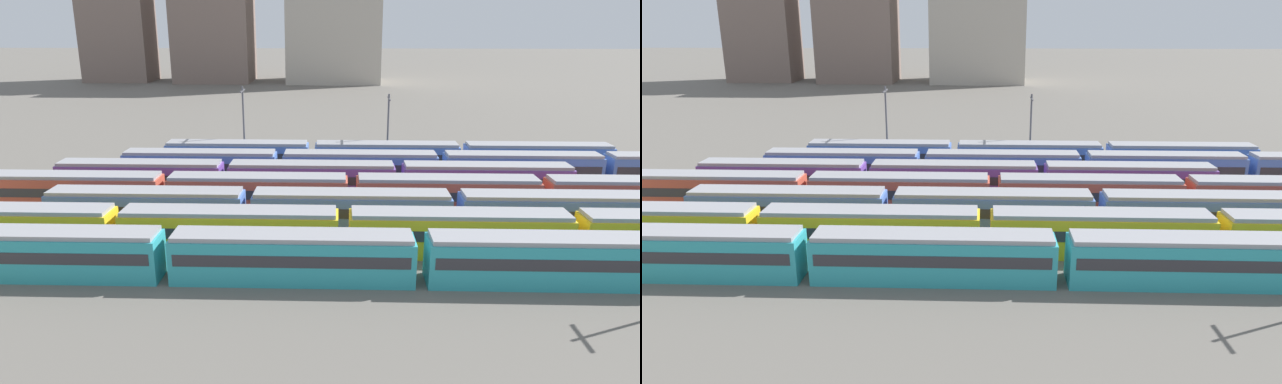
% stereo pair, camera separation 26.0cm
% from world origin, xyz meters
% --- Properties ---
extents(ground_plane, '(600.00, 600.00, 0.00)m').
position_xyz_m(ground_plane, '(0.00, 15.60, 0.00)').
color(ground_plane, '#666059').
extents(train_track_0, '(93.60, 3.06, 3.75)m').
position_xyz_m(train_track_0, '(31.09, 0.00, 1.90)').
color(train_track_0, teal).
rests_on(train_track_0, ground_plane).
extents(train_track_1, '(112.50, 3.06, 3.75)m').
position_xyz_m(train_track_1, '(34.92, 5.20, 1.90)').
color(train_track_1, yellow).
rests_on(train_track_1, ground_plane).
extents(train_track_2, '(93.60, 3.06, 3.75)m').
position_xyz_m(train_track_2, '(35.63, 10.40, 1.90)').
color(train_track_2, '#4C70BC').
rests_on(train_track_2, ground_plane).
extents(train_track_3, '(74.70, 3.06, 3.75)m').
position_xyz_m(train_track_3, '(16.93, 15.60, 1.90)').
color(train_track_3, '#BC4C38').
rests_on(train_track_3, ground_plane).
extents(train_track_4, '(55.80, 3.06, 3.75)m').
position_xyz_m(train_track_4, '(12.65, 20.80, 1.90)').
color(train_track_4, '#6B429E').
rests_on(train_track_4, ground_plane).
extents(train_track_5, '(112.50, 3.06, 3.75)m').
position_xyz_m(train_track_5, '(46.42, 26.00, 1.90)').
color(train_track_5, '#4C70BC').
rests_on(train_track_5, ground_plane).
extents(train_track_6, '(55.80, 3.06, 3.75)m').
position_xyz_m(train_track_6, '(21.62, 31.20, 1.90)').
color(train_track_6, '#4C70BC').
rests_on(train_track_6, ground_plane).
extents(catenary_pole_1, '(0.24, 3.20, 9.45)m').
position_xyz_m(catenary_pole_1, '(21.96, 34.12, 5.27)').
color(catenary_pole_1, '#4C4C51').
rests_on(catenary_pole_1, ground_plane).
extents(catenary_pole_3, '(0.24, 3.20, 10.35)m').
position_xyz_m(catenary_pole_3, '(3.14, 34.16, 5.73)').
color(catenary_pole_3, '#4C4C51').
rests_on(catenary_pole_3, ground_plane).
extents(distant_building_0, '(19.35, 13.53, 26.50)m').
position_xyz_m(distant_building_0, '(-50.33, 133.78, 13.25)').
color(distant_building_0, '#7A665B').
rests_on(distant_building_0, ground_plane).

